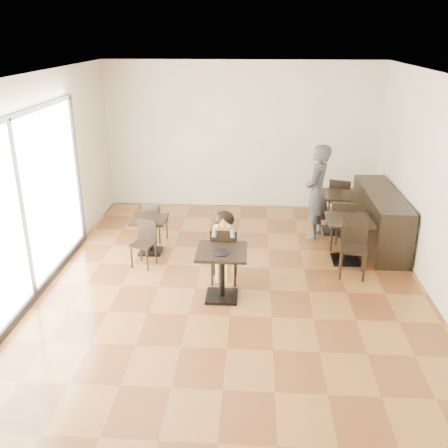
# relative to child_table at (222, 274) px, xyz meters

# --- Properties ---
(floor) EXTENTS (6.00, 8.00, 0.01)m
(floor) POSITION_rel_child_table_xyz_m (0.15, 0.27, -0.39)
(floor) COLOR brown
(floor) RESTS_ON ground
(ceiling) EXTENTS (6.00, 8.00, 0.01)m
(ceiling) POSITION_rel_child_table_xyz_m (0.15, 0.27, 2.81)
(ceiling) COLOR silver
(ceiling) RESTS_ON floor
(wall_back) EXTENTS (6.00, 0.01, 3.20)m
(wall_back) POSITION_rel_child_table_xyz_m (0.15, 4.27, 1.21)
(wall_back) COLOR silver
(wall_back) RESTS_ON floor
(wall_front) EXTENTS (6.00, 0.01, 3.20)m
(wall_front) POSITION_rel_child_table_xyz_m (0.15, -3.73, 1.21)
(wall_front) COLOR silver
(wall_front) RESTS_ON floor
(wall_left) EXTENTS (0.01, 8.00, 3.20)m
(wall_left) POSITION_rel_child_table_xyz_m (-2.85, 0.27, 1.21)
(wall_left) COLOR silver
(wall_left) RESTS_ON floor
(wall_right) EXTENTS (0.01, 8.00, 3.20)m
(wall_right) POSITION_rel_child_table_xyz_m (3.15, 0.27, 1.21)
(wall_right) COLOR silver
(wall_right) RESTS_ON floor
(storefront_window) EXTENTS (0.04, 4.50, 2.60)m
(storefront_window) POSITION_rel_child_table_xyz_m (-2.82, -0.23, 1.01)
(storefront_window) COLOR white
(storefront_window) RESTS_ON floor
(child_table) EXTENTS (0.74, 0.74, 0.78)m
(child_table) POSITION_rel_child_table_xyz_m (0.00, 0.00, 0.00)
(child_table) COLOR black
(child_table) RESTS_ON floor
(child_chair) EXTENTS (0.42, 0.42, 0.94)m
(child_chair) POSITION_rel_child_table_xyz_m (0.00, 0.55, 0.08)
(child_chair) COLOR black
(child_chair) RESTS_ON floor
(child) EXTENTS (0.42, 0.59, 1.18)m
(child) POSITION_rel_child_table_xyz_m (0.00, 0.55, 0.20)
(child) COLOR slate
(child) RESTS_ON child_chair
(plate) EXTENTS (0.26, 0.26, 0.02)m
(plate) POSITION_rel_child_table_xyz_m (0.00, -0.10, 0.40)
(plate) COLOR black
(plate) RESTS_ON child_table
(pizza_slice) EXTENTS (0.27, 0.21, 0.06)m
(pizza_slice) POSITION_rel_child_table_xyz_m (0.00, 0.36, 0.63)
(pizza_slice) COLOR tan
(pizza_slice) RESTS_ON child
(adult_patron) EXTENTS (0.64, 0.77, 1.82)m
(adult_patron) POSITION_rel_child_table_xyz_m (1.63, 2.49, 0.52)
(adult_patron) COLOR #3A393E
(adult_patron) RESTS_ON floor
(cafe_table_mid) EXTENTS (0.85, 0.85, 0.79)m
(cafe_table_mid) POSITION_rel_child_table_xyz_m (2.07, 1.41, 0.00)
(cafe_table_mid) COLOR black
(cafe_table_mid) RESTS_ON floor
(cafe_table_left) EXTENTS (0.78, 0.78, 0.66)m
(cafe_table_left) POSITION_rel_child_table_xyz_m (-1.40, 1.56, -0.06)
(cafe_table_left) COLOR black
(cafe_table_left) RESTS_ON floor
(cafe_table_back) EXTENTS (0.97, 0.97, 0.80)m
(cafe_table_back) POSITION_rel_child_table_xyz_m (2.08, 2.79, 0.01)
(cafe_table_back) COLOR black
(cafe_table_back) RESTS_ON floor
(chair_mid_a) EXTENTS (0.49, 0.49, 0.95)m
(chair_mid_a) POSITION_rel_child_table_xyz_m (2.07, 1.96, 0.08)
(chair_mid_a) COLOR black
(chair_mid_a) RESTS_ON floor
(chair_mid_b) EXTENTS (0.49, 0.49, 0.95)m
(chair_mid_b) POSITION_rel_child_table_xyz_m (2.07, 0.86, 0.08)
(chair_mid_b) COLOR black
(chair_mid_b) RESTS_ON floor
(chair_left_a) EXTENTS (0.44, 0.44, 0.79)m
(chair_left_a) POSITION_rel_child_table_xyz_m (-1.40, 2.11, 0.00)
(chair_left_a) COLOR black
(chair_left_a) RESTS_ON floor
(chair_left_b) EXTENTS (0.44, 0.44, 0.79)m
(chair_left_b) POSITION_rel_child_table_xyz_m (-1.40, 1.01, 0.00)
(chair_left_b) COLOR black
(chair_left_b) RESTS_ON floor
(chair_back_a) EXTENTS (0.55, 0.55, 0.96)m
(chair_back_a) POSITION_rel_child_table_xyz_m (2.24, 3.34, 0.09)
(chair_back_a) COLOR black
(chair_back_a) RESTS_ON floor
(chair_back_b) EXTENTS (0.55, 0.55, 0.96)m
(chair_back_b) POSITION_rel_child_table_xyz_m (2.24, 2.24, 0.09)
(chair_back_b) COLOR black
(chair_back_b) RESTS_ON floor
(service_counter) EXTENTS (0.60, 2.40, 1.00)m
(service_counter) POSITION_rel_child_table_xyz_m (2.80, 2.27, 0.11)
(service_counter) COLOR black
(service_counter) RESTS_ON floor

